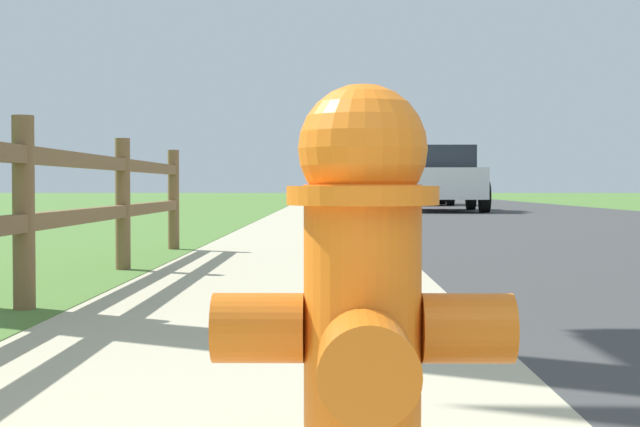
# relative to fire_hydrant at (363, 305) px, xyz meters

# --- Properties ---
(ground_plane) EXTENTS (120.00, 120.00, 0.00)m
(ground_plane) POSITION_rel_fire_hydrant_xyz_m (0.62, 23.07, -0.41)
(ground_plane) COLOR #4C7531
(road_asphalt) EXTENTS (7.00, 66.00, 0.01)m
(road_asphalt) POSITION_rel_fire_hydrant_xyz_m (4.12, 25.07, -0.40)
(road_asphalt) COLOR #3A3A3A
(road_asphalt) RESTS_ON ground
(curb_concrete) EXTENTS (6.00, 66.00, 0.01)m
(curb_concrete) POSITION_rel_fire_hydrant_xyz_m (-2.38, 25.07, -0.40)
(curb_concrete) COLOR #B4AB8D
(curb_concrete) RESTS_ON ground
(grass_verge) EXTENTS (5.00, 66.00, 0.00)m
(grass_verge) POSITION_rel_fire_hydrant_xyz_m (-3.88, 25.07, -0.40)
(grass_verge) COLOR #4C7531
(grass_verge) RESTS_ON ground
(fire_hydrant) EXTENTS (0.56, 0.47, 0.82)m
(fire_hydrant) POSITION_rel_fire_hydrant_xyz_m (0.00, 0.00, 0.00)
(fire_hydrant) COLOR orange
(fire_hydrant) RESTS_ON ground
(rail_fence) EXTENTS (0.11, 8.92, 0.98)m
(rail_fence) POSITION_rel_fire_hydrant_xyz_m (-1.60, 2.91, 0.16)
(rail_fence) COLOR brown
(rail_fence) RESTS_ON ground
(parked_suv_white) EXTENTS (2.22, 4.41, 1.63)m
(parked_suv_white) POSITION_rel_fire_hydrant_xyz_m (2.67, 21.45, 0.40)
(parked_suv_white) COLOR white
(parked_suv_white) RESTS_ON ground
(parked_car_red) EXTENTS (2.19, 4.45, 1.50)m
(parked_car_red) POSITION_rel_fire_hydrant_xyz_m (2.87, 29.12, 0.36)
(parked_car_red) COLOR maroon
(parked_car_red) RESTS_ON ground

